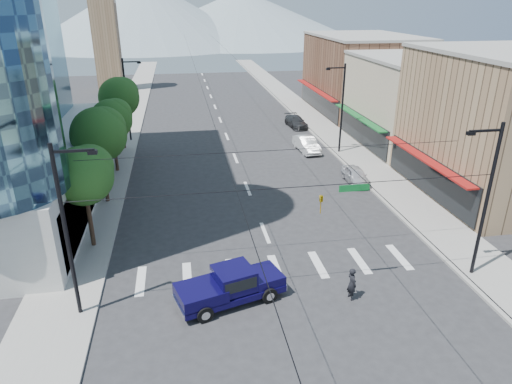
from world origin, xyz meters
TOP-DOWN VIEW (x-y plane):
  - ground at (0.00, 0.00)m, footprint 160.00×160.00m
  - sidewalk_left at (-12.00, 40.00)m, footprint 4.00×120.00m
  - sidewalk_right at (12.00, 40.00)m, footprint 4.00×120.00m
  - shop_near at (20.00, 10.00)m, footprint 12.00×14.00m
  - shop_mid at (20.00, 24.00)m, footprint 12.00×14.00m
  - shop_far at (20.00, 40.00)m, footprint 12.00×18.00m
  - clock_tower at (-16.50, 62.00)m, footprint 4.80×4.80m
  - mountain_left at (-15.00, 150.00)m, footprint 80.00×80.00m
  - mountain_right at (20.00, 160.00)m, footprint 90.00×90.00m
  - tree_near at (-11.07, 6.10)m, footprint 3.65×3.64m
  - tree_midnear at (-11.07, 13.10)m, footprint 4.09×4.09m
  - tree_midfar at (-11.07, 20.10)m, footprint 3.65×3.64m
  - tree_far at (-11.07, 27.10)m, footprint 4.09×4.09m
  - signal_rig at (0.19, -1.00)m, footprint 21.80×0.20m
  - lamp_pole_nw at (-10.67, 30.00)m, footprint 2.00×0.25m
  - lamp_pole_ne at (10.67, 22.00)m, footprint 2.00×0.25m
  - pickup_truck at (-3.22, -1.19)m, footprint 6.03×3.54m
  - pedestrian at (3.13, -2.00)m, footprint 0.54×0.73m
  - parked_car_near at (9.40, 13.72)m, footprint 1.69×4.04m
  - parked_car_mid at (7.60, 23.05)m, footprint 2.01×4.81m
  - parked_car_far at (8.96, 32.82)m, footprint 2.29×4.78m

SIDE VIEW (x-z plane):
  - ground at x=0.00m, z-range 0.00..0.00m
  - sidewalk_left at x=-12.00m, z-range 0.00..0.15m
  - sidewalk_right at x=12.00m, z-range 0.00..0.15m
  - parked_car_far at x=8.96m, z-range 0.00..1.34m
  - parked_car_near at x=9.40m, z-range 0.00..1.36m
  - parked_car_mid at x=7.60m, z-range 0.00..1.55m
  - pedestrian at x=3.13m, z-range 0.00..1.83m
  - pickup_truck at x=-3.22m, z-range 0.04..1.97m
  - shop_mid at x=20.00m, z-range 0.00..9.00m
  - signal_rig at x=0.19m, z-range 0.14..9.14m
  - lamp_pole_nw at x=-10.67m, z-range 0.44..9.44m
  - lamp_pole_ne at x=10.67m, z-range 0.44..9.44m
  - tree_near at x=-11.07m, z-range 1.64..8.34m
  - tree_midfar at x=-11.07m, z-range 1.64..8.34m
  - shop_far at x=20.00m, z-range 0.00..10.00m
  - shop_near at x=20.00m, z-range 0.00..11.00m
  - tree_midnear at x=-11.07m, z-range 1.83..9.35m
  - tree_far at x=-11.07m, z-range 1.83..9.35m
  - mountain_right at x=20.00m, z-range 0.00..18.00m
  - clock_tower at x=-16.50m, z-range 0.44..20.84m
  - mountain_left at x=-15.00m, z-range 0.00..22.00m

